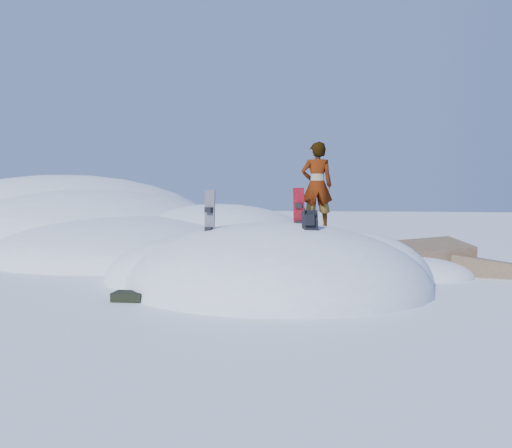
% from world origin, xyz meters
% --- Properties ---
extents(ground, '(120.00, 120.00, 0.00)m').
position_xyz_m(ground, '(0.00, 0.00, 0.00)').
color(ground, white).
rests_on(ground, ground).
extents(snow_mound, '(8.00, 6.00, 3.00)m').
position_xyz_m(snow_mound, '(-0.17, 0.24, 0.00)').
color(snow_mound, silver).
rests_on(snow_mound, ground).
extents(snow_ridge, '(21.50, 18.50, 6.40)m').
position_xyz_m(snow_ridge, '(-10.43, 9.85, 0.00)').
color(snow_ridge, silver).
rests_on(snow_ridge, ground).
extents(rock_outcrop, '(4.68, 4.41, 1.68)m').
position_xyz_m(rock_outcrop, '(3.72, 3.01, 0.01)').
color(rock_outcrop, brown).
rests_on(rock_outcrop, ground).
extents(snowboard_red, '(0.26, 0.21, 1.34)m').
position_xyz_m(snowboard_red, '(0.53, 0.06, 1.63)').
color(snowboard_red, red).
rests_on(snowboard_red, snow_mound).
extents(snowboard_dark, '(0.28, 0.23, 1.47)m').
position_xyz_m(snowboard_dark, '(-1.40, -0.56, 1.51)').
color(snowboard_dark, black).
rests_on(snowboard_dark, snow_mound).
extents(backpack, '(0.38, 0.42, 0.49)m').
position_xyz_m(backpack, '(0.86, -0.75, 1.58)').
color(backpack, black).
rests_on(backpack, snow_mound).
extents(gear_pile, '(0.82, 0.62, 0.22)m').
position_xyz_m(gear_pile, '(-2.57, -2.05, 0.11)').
color(gear_pile, black).
rests_on(gear_pile, ground).
extents(person, '(0.82, 0.63, 2.00)m').
position_xyz_m(person, '(0.89, 0.51, 2.35)').
color(person, slate).
rests_on(person, snow_mound).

